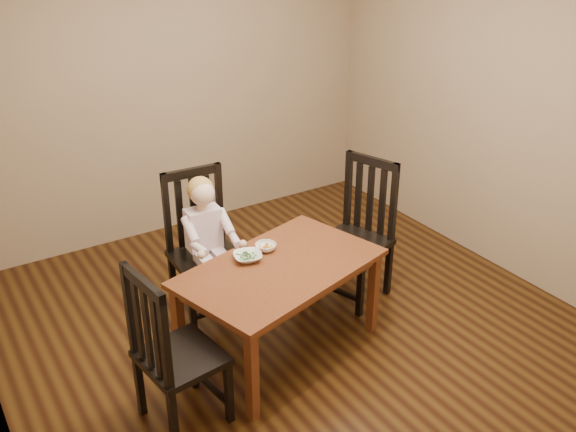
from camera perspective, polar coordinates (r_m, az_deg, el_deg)
room at (r=4.22m, az=0.27°, el=5.42°), size 4.01×4.01×2.71m
dining_table at (r=4.31m, az=-0.70°, el=-5.34°), size 1.51×1.13×0.67m
chair_child at (r=4.81m, az=-7.56°, el=-2.79°), size 0.51×0.49×1.12m
chair_left at (r=3.83m, az=-10.27°, el=-11.87°), size 0.50×0.51×1.07m
chair_right at (r=5.01m, az=6.27°, el=-1.48°), size 0.59×0.60×1.12m
toddler at (r=4.70m, az=-7.40°, el=-1.53°), size 0.35×0.43×0.57m
bowl_peas at (r=4.33m, az=-3.60°, el=-3.64°), size 0.24×0.24×0.05m
bowl_veg at (r=4.44m, az=-1.99°, el=-2.77°), size 0.17×0.17×0.05m
fork at (r=4.28m, az=-3.81°, el=-3.68°), size 0.11×0.07×0.05m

